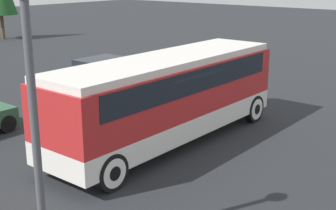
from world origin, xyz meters
name	(u,v)px	position (x,y,z in m)	size (l,w,h in m)	color
ground_plane	(168,143)	(0.00, 0.00, 0.00)	(120.00, 120.00, 0.00)	#26282B
tour_bus	(170,91)	(0.10, 0.00, 1.77)	(9.43, 2.52, 2.95)	silver
parked_car_near	(103,72)	(4.35, 7.79, 0.71)	(4.56, 1.81, 1.41)	#BCBCC1
lamp_post	(31,82)	(-6.71, -2.25, 3.66)	(0.44, 0.44, 5.55)	#515156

